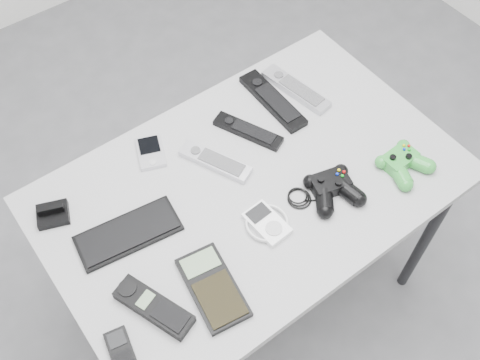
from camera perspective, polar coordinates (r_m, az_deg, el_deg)
floor at (r=2.06m, az=-0.10°, el=-9.12°), size 3.50×3.50×0.00m
desk at (r=1.46m, az=1.16°, el=-1.75°), size 1.04×0.67×0.70m
pda_keyboard at (r=1.35m, az=-11.28°, el=-5.29°), size 0.26×0.14×0.02m
dock_bracket at (r=1.41m, az=-18.57°, el=-3.13°), size 0.09×0.09×0.04m
pda at (r=1.48m, az=-9.07°, el=2.81°), size 0.10×0.12×0.02m
remote_silver_a at (r=1.44m, az=-2.54°, el=1.94°), size 0.13×0.20×0.02m
remote_black_a at (r=1.50m, az=0.82°, el=5.03°), size 0.12×0.19×0.02m
remote_black_b at (r=1.57m, az=3.34°, el=8.11°), size 0.06×0.24×0.02m
remote_silver_b at (r=1.61m, az=5.70°, el=9.21°), size 0.09×0.22×0.02m
mobile_phone at (r=1.24m, az=-11.93°, el=-16.82°), size 0.07×0.11×0.02m
cordless_handset at (r=1.25m, az=-8.75°, el=-12.61°), size 0.12×0.19×0.03m
calculator at (r=1.26m, az=-2.78°, el=-10.82°), size 0.13×0.21×0.02m
mp3_player at (r=1.34m, az=2.75°, el=-4.38°), size 0.11×0.12×0.02m
controller_black at (r=1.39m, az=9.39°, el=-0.72°), size 0.25×0.19×0.04m
controller_green at (r=1.48m, az=16.25°, el=1.79°), size 0.13×0.14×0.04m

